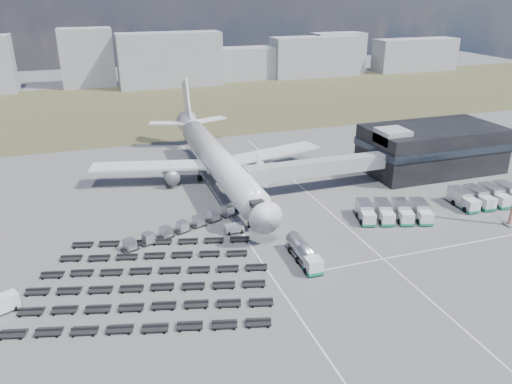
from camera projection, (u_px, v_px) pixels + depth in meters
name	position (u px, v px, depth m)	size (l,w,h in m)	color
ground	(268.00, 251.00, 78.81)	(420.00, 420.00, 0.00)	#565659
grass_strip	(161.00, 106.00, 175.08)	(420.00, 90.00, 0.01)	#49492C
lane_markings	(316.00, 234.00, 84.34)	(47.12, 110.00, 0.01)	silver
terminal	(431.00, 148.00, 112.00)	(30.40, 16.40, 11.00)	black
jet_bridge	(308.00, 169.00, 99.49)	(30.30, 3.80, 7.05)	#939399
airliner	(215.00, 158.00, 105.13)	(51.59, 64.53, 17.62)	silver
skyline	(114.00, 63.00, 202.69)	(320.22, 24.37, 24.38)	#92959F
fuel_tanker	(304.00, 253.00, 75.21)	(2.62, 9.53, 3.06)	silver
pushback_tug	(234.00, 229.00, 84.60)	(3.15, 1.77, 1.43)	silver
utility_van	(1.00, 305.00, 63.54)	(4.29, 1.94, 2.29)	silver
catering_truck	(268.00, 165.00, 113.09)	(3.81, 5.93, 2.53)	silver
service_trucks_near	(393.00, 212.00, 89.10)	(13.85, 10.15, 2.75)	silver
service_trucks_far	(487.00, 196.00, 95.44)	(13.38, 7.83, 2.90)	silver
uld_row	(190.00, 224.00, 85.58)	(24.33, 11.14, 1.73)	black
baggage_dollies	(149.00, 280.00, 70.43)	(36.67, 31.06, 0.76)	black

